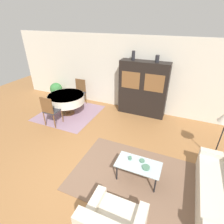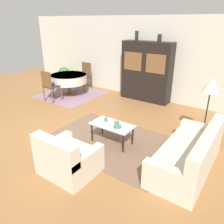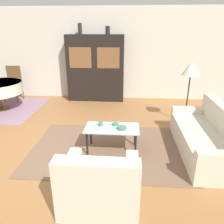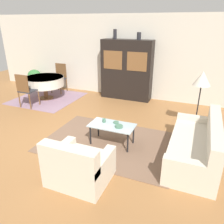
{
  "view_description": "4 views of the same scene",
  "coord_description": "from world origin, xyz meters",
  "px_view_note": "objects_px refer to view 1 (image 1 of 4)",
  "views": [
    {
      "loc": [
        1.83,
        -2.41,
        3.24
      ],
      "look_at": [
        0.2,
        1.4,
        0.95
      ],
      "focal_mm": 28.0,
      "sensor_mm": 36.0,
      "label": 1
    },
    {
      "loc": [
        3.72,
        -3.18,
        2.56
      ],
      "look_at": [
        1.28,
        0.32,
        0.75
      ],
      "focal_mm": 35.0,
      "sensor_mm": 36.0,
      "label": 2
    },
    {
      "loc": [
        1.55,
        -3.17,
        2.1
      ],
      "look_at": [
        1.28,
        0.32,
        0.75
      ],
      "focal_mm": 35.0,
      "sensor_mm": 36.0,
      "label": 3
    },
    {
      "loc": [
        2.85,
        -3.48,
        2.47
      ],
      "look_at": [
        1.28,
        0.32,
        0.75
      ],
      "focal_mm": 35.0,
      "sensor_mm": 36.0,
      "label": 4
    }
  ],
  "objects_px": {
    "bowl_small": "(142,161)",
    "vase_tall": "(133,55)",
    "dining_table": "(66,99)",
    "cup": "(130,158)",
    "display_cabinet": "(143,89)",
    "coffee_table": "(138,166)",
    "potted_plant": "(56,90)",
    "bowl": "(146,167)",
    "dining_chair_near": "(50,109)",
    "vase_short": "(157,59)",
    "dining_chair_far": "(79,91)"
  },
  "relations": [
    {
      "from": "dining_chair_far",
      "to": "potted_plant",
      "type": "relative_size",
      "value": 1.42
    },
    {
      "from": "coffee_table",
      "to": "display_cabinet",
      "type": "relative_size",
      "value": 0.49
    },
    {
      "from": "dining_table",
      "to": "bowl",
      "type": "distance_m",
      "value": 3.94
    },
    {
      "from": "dining_chair_near",
      "to": "vase_tall",
      "type": "relative_size",
      "value": 3.43
    },
    {
      "from": "coffee_table",
      "to": "display_cabinet",
      "type": "bearing_deg",
      "value": 103.45
    },
    {
      "from": "vase_tall",
      "to": "coffee_table",
      "type": "bearing_deg",
      "value": -69.3
    },
    {
      "from": "dining_chair_far",
      "to": "vase_tall",
      "type": "height_order",
      "value": "vase_tall"
    },
    {
      "from": "display_cabinet",
      "to": "dining_table",
      "type": "relative_size",
      "value": 1.49
    },
    {
      "from": "dining_table",
      "to": "bowl_small",
      "type": "relative_size",
      "value": 11.64
    },
    {
      "from": "dining_table",
      "to": "vase_short",
      "type": "xyz_separation_m",
      "value": [
        2.88,
        1.12,
        1.44
      ]
    },
    {
      "from": "dining_table",
      "to": "cup",
      "type": "relative_size",
      "value": 16.55
    },
    {
      "from": "coffee_table",
      "to": "cup",
      "type": "distance_m",
      "value": 0.24
    },
    {
      "from": "dining_table",
      "to": "dining_chair_far",
      "type": "height_order",
      "value": "dining_chair_far"
    },
    {
      "from": "coffee_table",
      "to": "bowl_small",
      "type": "bearing_deg",
      "value": 66.73
    },
    {
      "from": "dining_chair_far",
      "to": "cup",
      "type": "distance_m",
      "value": 4.07
    },
    {
      "from": "dining_chair_far",
      "to": "vase_short",
      "type": "bearing_deg",
      "value": -175.19
    },
    {
      "from": "coffee_table",
      "to": "vase_short",
      "type": "relative_size",
      "value": 4.33
    },
    {
      "from": "dining_chair_near",
      "to": "potted_plant",
      "type": "xyz_separation_m",
      "value": [
        -1.24,
        1.81,
        -0.18
      ]
    },
    {
      "from": "display_cabinet",
      "to": "cup",
      "type": "distance_m",
      "value": 3.05
    },
    {
      "from": "vase_tall",
      "to": "potted_plant",
      "type": "bearing_deg",
      "value": -176.89
    },
    {
      "from": "coffee_table",
      "to": "dining_table",
      "type": "relative_size",
      "value": 0.74
    },
    {
      "from": "dining_chair_near",
      "to": "bowl_small",
      "type": "bearing_deg",
      "value": -15.78
    },
    {
      "from": "display_cabinet",
      "to": "vase_short",
      "type": "distance_m",
      "value": 1.14
    },
    {
      "from": "bowl",
      "to": "vase_tall",
      "type": "distance_m",
      "value": 3.72
    },
    {
      "from": "dining_table",
      "to": "cup",
      "type": "distance_m",
      "value": 3.55
    },
    {
      "from": "display_cabinet",
      "to": "vase_short",
      "type": "xyz_separation_m",
      "value": [
        0.37,
        0.0,
        1.08
      ]
    },
    {
      "from": "bowl",
      "to": "bowl_small",
      "type": "distance_m",
      "value": 0.2
    },
    {
      "from": "bowl",
      "to": "vase_tall",
      "type": "height_order",
      "value": "vase_tall"
    },
    {
      "from": "bowl_small",
      "to": "vase_short",
      "type": "relative_size",
      "value": 0.51
    },
    {
      "from": "dining_table",
      "to": "vase_short",
      "type": "relative_size",
      "value": 5.88
    },
    {
      "from": "dining_table",
      "to": "bowl",
      "type": "height_order",
      "value": "dining_table"
    },
    {
      "from": "dining_table",
      "to": "dining_chair_near",
      "type": "distance_m",
      "value": 0.87
    },
    {
      "from": "dining_chair_far",
      "to": "bowl_small",
      "type": "height_order",
      "value": "dining_chair_far"
    },
    {
      "from": "vase_tall",
      "to": "dining_chair_near",
      "type": "bearing_deg",
      "value": -136.43
    },
    {
      "from": "cup",
      "to": "bowl",
      "type": "height_order",
      "value": "cup"
    },
    {
      "from": "bowl_small",
      "to": "vase_tall",
      "type": "distance_m",
      "value": 3.54
    },
    {
      "from": "potted_plant",
      "to": "dining_chair_far",
      "type": "bearing_deg",
      "value": -2.84
    },
    {
      "from": "dining_chair_near",
      "to": "vase_short",
      "type": "bearing_deg",
      "value": 34.62
    },
    {
      "from": "dining_table",
      "to": "vase_tall",
      "type": "height_order",
      "value": "vase_tall"
    },
    {
      "from": "bowl_small",
      "to": "potted_plant",
      "type": "bearing_deg",
      "value": 148.82
    },
    {
      "from": "display_cabinet",
      "to": "dining_chair_far",
      "type": "height_order",
      "value": "display_cabinet"
    },
    {
      "from": "dining_table",
      "to": "cup",
      "type": "bearing_deg",
      "value": -31.47
    },
    {
      "from": "dining_table",
      "to": "dining_chair_far",
      "type": "distance_m",
      "value": 0.87
    },
    {
      "from": "bowl_small",
      "to": "potted_plant",
      "type": "relative_size",
      "value": 0.15
    },
    {
      "from": "coffee_table",
      "to": "bowl_small",
      "type": "distance_m",
      "value": 0.14
    },
    {
      "from": "coffee_table",
      "to": "vase_short",
      "type": "height_order",
      "value": "vase_short"
    },
    {
      "from": "bowl_small",
      "to": "vase_tall",
      "type": "xyz_separation_m",
      "value": [
        -1.19,
        2.92,
        1.61
      ]
    },
    {
      "from": "coffee_table",
      "to": "potted_plant",
      "type": "relative_size",
      "value": 1.32
    },
    {
      "from": "vase_short",
      "to": "dining_chair_far",
      "type": "bearing_deg",
      "value": -175.19
    },
    {
      "from": "vase_short",
      "to": "bowl",
      "type": "bearing_deg",
      "value": -80.29
    }
  ]
}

